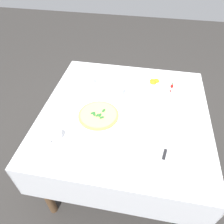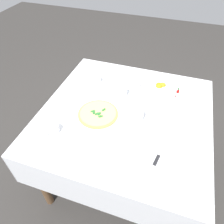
# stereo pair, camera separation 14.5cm
# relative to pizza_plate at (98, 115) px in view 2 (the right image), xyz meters

# --- Properties ---
(ground_plane) EXTENTS (8.00, 8.00, 0.00)m
(ground_plane) POSITION_rel_pizza_plate_xyz_m (-0.10, 0.17, -0.77)
(ground_plane) COLOR #33302D
(dining_table) EXTENTS (1.17, 1.17, 0.76)m
(dining_table) POSITION_rel_pizza_plate_xyz_m (-0.10, 0.17, -0.14)
(dining_table) COLOR white
(dining_table) RESTS_ON ground_plane
(pizza_plate) EXTENTS (0.32, 0.32, 0.02)m
(pizza_plate) POSITION_rel_pizza_plate_xyz_m (0.00, 0.00, 0.00)
(pizza_plate) COLOR white
(pizza_plate) RESTS_ON dining_table
(pizza) EXTENTS (0.28, 0.28, 0.02)m
(pizza) POSITION_rel_pizza_plate_xyz_m (0.00, 0.00, 0.01)
(pizza) COLOR tan
(pizza) RESTS_ON pizza_plate
(coffee_cup_center_back) EXTENTS (0.13, 0.13, 0.06)m
(coffee_cup_center_back) POSITION_rel_pizza_plate_xyz_m (-0.39, 0.17, 0.01)
(coffee_cup_center_back) COLOR white
(coffee_cup_center_back) RESTS_ON dining_table
(coffee_cup_right_edge) EXTENTS (0.13, 0.13, 0.06)m
(coffee_cup_right_edge) POSITION_rel_pizza_plate_xyz_m (-0.37, -0.16, 0.02)
(coffee_cup_right_edge) COLOR white
(coffee_cup_right_edge) RESTS_ON dining_table
(coffee_cup_near_right) EXTENTS (0.13, 0.13, 0.07)m
(coffee_cup_near_right) POSITION_rel_pizza_plate_xyz_m (0.23, -0.22, 0.02)
(coffee_cup_near_right) COLOR white
(coffee_cup_near_right) RESTS_ON dining_table
(coffee_cup_far_left) EXTENTS (0.13, 0.13, 0.07)m
(coffee_cup_far_left) POSITION_rel_pizza_plate_xyz_m (-0.22, 0.51, 0.02)
(coffee_cup_far_left) COLOR white
(coffee_cup_far_left) RESTS_ON dining_table
(water_glass_left_edge) EXTENTS (0.07, 0.07, 0.12)m
(water_glass_left_edge) POSITION_rel_pizza_plate_xyz_m (-0.05, 0.27, 0.04)
(water_glass_left_edge) COLOR white
(water_glass_left_edge) RESTS_ON dining_table
(water_glass_back_corner) EXTENTS (0.07, 0.07, 0.10)m
(water_glass_back_corner) POSITION_rel_pizza_plate_xyz_m (-0.26, 0.10, 0.03)
(water_glass_back_corner) COLOR white
(water_glass_back_corner) RESTS_ON dining_table
(napkin_folded) EXTENTS (0.24, 0.17, 0.02)m
(napkin_folded) POSITION_rel_pizza_plate_xyz_m (0.29, 0.43, -0.00)
(napkin_folded) COLOR white
(napkin_folded) RESTS_ON dining_table
(dinner_knife) EXTENTS (0.20, 0.06, 0.01)m
(dinner_knife) POSITION_rel_pizza_plate_xyz_m (0.29, 0.43, 0.01)
(dinner_knife) COLOR silver
(dinner_knife) RESTS_ON napkin_folded
(citrus_bowl) EXTENTS (0.15, 0.15, 0.07)m
(citrus_bowl) POSITION_rel_pizza_plate_xyz_m (-0.43, 0.35, 0.02)
(citrus_bowl) COLOR white
(citrus_bowl) RESTS_ON dining_table
(hot_sauce_bottle) EXTENTS (0.02, 0.02, 0.08)m
(hot_sauce_bottle) POSITION_rel_pizza_plate_xyz_m (-0.39, 0.49, 0.02)
(hot_sauce_bottle) COLOR #B7140F
(hot_sauce_bottle) RESTS_ON dining_table
(salt_shaker) EXTENTS (0.03, 0.03, 0.06)m
(salt_shaker) POSITION_rel_pizza_plate_xyz_m (-0.36, 0.50, 0.01)
(salt_shaker) COLOR white
(salt_shaker) RESTS_ON dining_table
(pepper_shaker) EXTENTS (0.03, 0.03, 0.06)m
(pepper_shaker) POSITION_rel_pizza_plate_xyz_m (-0.41, 0.48, 0.01)
(pepper_shaker) COLOR white
(pepper_shaker) RESTS_ON dining_table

